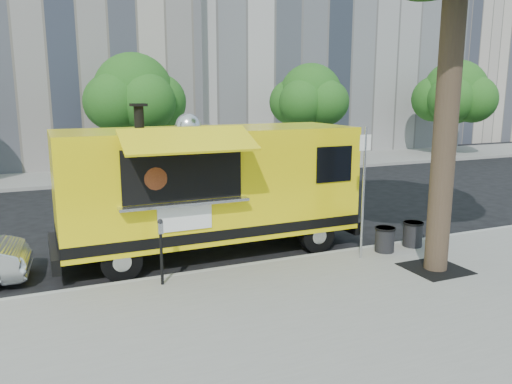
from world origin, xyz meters
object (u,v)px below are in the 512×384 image
far_tree_b (134,93)px  parking_meter (161,244)px  sign_post (364,185)px  trash_bin_left (385,239)px  trash_bin_right (413,233)px  food_truck (209,185)px  far_tree_c (311,95)px  far_tree_d (455,92)px

far_tree_b → parking_meter: (-2.00, -14.05, -2.85)m
sign_post → trash_bin_left: sign_post is taller
parking_meter → trash_bin_right: bearing=0.5°
food_truck → trash_bin_left: bearing=-28.3°
far_tree_b → parking_meter: bearing=-98.1°
sign_post → food_truck: bearing=144.3°
sign_post → far_tree_c: bearing=65.2°
far_tree_c → trash_bin_right: 14.86m
parking_meter → food_truck: size_ratio=0.18×
far_tree_c → parking_meter: (-11.00, -13.75, -2.74)m
sign_post → trash_bin_right: bearing=8.4°
far_tree_b → sign_post: (2.55, -14.25, -1.98)m
far_tree_b → trash_bin_right: bearing=-73.1°
food_truck → trash_bin_right: (4.64, -1.87, -1.23)m
far_tree_d → sign_post: far_tree_d is taller
parking_meter → trash_bin_right: size_ratio=2.20×
far_tree_c → food_truck: far_tree_c is taller
far_tree_d → trash_bin_right: size_ratio=9.29×
parking_meter → trash_bin_left: bearing=-0.4°
trash_bin_right → far_tree_d: bearing=43.3°
far_tree_c → trash_bin_right: bearing=-109.1°
far_tree_c → parking_meter: size_ratio=3.90×
far_tree_b → far_tree_c: bearing=-1.9°
far_tree_b → trash_bin_left: size_ratio=9.29×
far_tree_b → trash_bin_left: far_tree_b is taller
far_tree_b → trash_bin_right: (4.25, -14.00, -3.36)m
far_tree_b → food_truck: 12.32m
sign_post → trash_bin_left: size_ratio=5.07×
far_tree_b → far_tree_c: size_ratio=1.06×
parking_meter → far_tree_d: bearing=33.6°
food_truck → trash_bin_right: bearing=-22.6°
sign_post → trash_bin_right: size_ratio=4.94×
far_tree_c → far_tree_d: size_ratio=0.92×
far_tree_b → food_truck: (-0.39, -12.13, -2.13)m
far_tree_c → far_tree_b: bearing=178.1°
far_tree_b → food_truck: size_ratio=0.75×
far_tree_b → far_tree_c: 9.01m
far_tree_d → sign_post: 21.79m
trash_bin_right → sign_post: bearing=-171.6°
far_tree_c → trash_bin_left: far_tree_c is taller
food_truck → trash_bin_left: 4.39m
far_tree_b → food_truck: far_tree_b is taller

